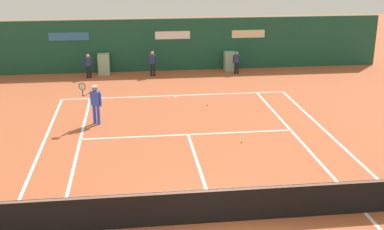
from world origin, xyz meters
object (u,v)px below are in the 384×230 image
(ball_kid_centre_post, at_px, (237,61))
(tennis_ball_by_sideline, at_px, (242,142))
(tennis_ball_mid_court, at_px, (208,105))
(ball_kid_left_post, at_px, (88,64))
(ball_kid_right_post, at_px, (152,62))
(player_on_baseline, at_px, (95,101))

(ball_kid_centre_post, xyz_separation_m, tennis_ball_by_sideline, (-1.97, -10.30, -0.68))
(tennis_ball_by_sideline, bearing_deg, ball_kid_centre_post, 79.17)
(tennis_ball_mid_court, bearing_deg, ball_kid_left_post, 134.61)
(ball_kid_right_post, bearing_deg, ball_kid_left_post, 11.45)
(ball_kid_right_post, height_order, ball_kid_centre_post, ball_kid_right_post)
(ball_kid_centre_post, relative_size, tennis_ball_by_sideline, 18.29)
(ball_kid_right_post, bearing_deg, ball_kid_centre_post, -168.55)
(player_on_baseline, distance_m, ball_kid_centre_post, 10.55)
(ball_kid_centre_post, bearing_deg, tennis_ball_by_sideline, 87.38)
(ball_kid_right_post, height_order, tennis_ball_mid_court, ball_kid_right_post)
(ball_kid_centre_post, bearing_deg, ball_kid_right_post, 8.20)
(player_on_baseline, distance_m, tennis_ball_mid_court, 5.25)
(player_on_baseline, xyz_separation_m, tennis_ball_by_sideline, (5.34, -2.70, -0.93))
(ball_kid_right_post, relative_size, ball_kid_centre_post, 1.11)
(tennis_ball_by_sideline, relative_size, tennis_ball_mid_court, 1.00)
(ball_kid_left_post, distance_m, tennis_ball_mid_court, 8.03)
(ball_kid_right_post, bearing_deg, tennis_ball_mid_court, 122.29)
(ball_kid_left_post, xyz_separation_m, ball_kid_centre_post, (8.13, -0.00, -0.04))
(ball_kid_left_post, bearing_deg, ball_kid_right_post, 168.82)
(ball_kid_left_post, bearing_deg, tennis_ball_mid_court, 123.43)
(ball_kid_right_post, bearing_deg, tennis_ball_by_sideline, 116.17)
(tennis_ball_by_sideline, distance_m, tennis_ball_mid_court, 4.64)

